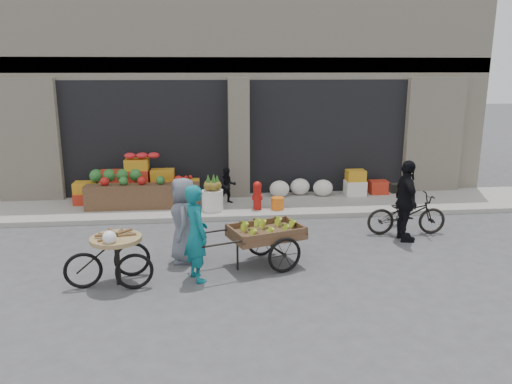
{
  "coord_description": "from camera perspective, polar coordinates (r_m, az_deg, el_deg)",
  "views": [
    {
      "loc": [
        -0.87,
        -8.28,
        3.53
      ],
      "look_at": [
        0.1,
        1.4,
        1.1
      ],
      "focal_mm": 35.0,
      "sensor_mm": 36.0,
      "label": 1
    }
  ],
  "objects": [
    {
      "name": "tricycle_cart",
      "position": [
        8.61,
        -15.67,
        -6.67
      ],
      "size": [
        1.46,
        0.99,
        0.95
      ],
      "rotation": [
        0.0,
        0.0,
        0.2
      ],
      "color": "#9E7F51",
      "rests_on": "ground"
    },
    {
      "name": "vendor_grey",
      "position": [
        9.29,
        -8.25,
        -3.22
      ],
      "size": [
        0.54,
        0.8,
        1.6
      ],
      "primitive_type": "imported",
      "rotation": [
        0.0,
        0.0,
        -1.54
      ],
      "color": "slate",
      "rests_on": "ground"
    },
    {
      "name": "vendor_woman",
      "position": [
        8.45,
        -6.87,
        -4.7
      ],
      "size": [
        0.61,
        0.72,
        1.67
      ],
      "primitive_type": "imported",
      "rotation": [
        0.0,
        0.0,
        1.98
      ],
      "color": "#0E636D",
      "rests_on": "ground"
    },
    {
      "name": "pineapple_bin",
      "position": [
        12.3,
        -4.99,
        -0.93
      ],
      "size": [
        0.52,
        0.52,
        0.5
      ],
      "primitive_type": "cylinder",
      "color": "silver",
      "rests_on": "sidewalk"
    },
    {
      "name": "orange_bucket",
      "position": [
        12.35,
        2.48,
        -1.3
      ],
      "size": [
        0.32,
        0.32,
        0.3
      ],
      "primitive_type": "cylinder",
      "color": "orange",
      "rests_on": "sidewalk"
    },
    {
      "name": "cyclist",
      "position": [
        10.75,
        16.78,
        -1.0
      ],
      "size": [
        0.46,
        1.02,
        1.71
      ],
      "primitive_type": "imported",
      "rotation": [
        0.0,
        0.0,
        1.53
      ],
      "color": "black",
      "rests_on": "ground"
    },
    {
      "name": "sidewalk",
      "position": [
        12.89,
        -1.66,
        -1.6
      ],
      "size": [
        18.0,
        2.2,
        0.12
      ],
      "primitive_type": "cube",
      "color": "gray",
      "rests_on": "ground"
    },
    {
      "name": "bicycle",
      "position": [
        11.29,
        16.82,
        -2.43
      ],
      "size": [
        1.74,
        0.67,
        0.9
      ],
      "primitive_type": "imported",
      "rotation": [
        0.0,
        0.0,
        1.53
      ],
      "color": "black",
      "rests_on": "ground"
    },
    {
      "name": "seated_person",
      "position": [
        12.84,
        -3.26,
        0.73
      ],
      "size": [
        0.51,
        0.43,
        0.93
      ],
      "primitive_type": "imported",
      "rotation": [
        0.0,
        0.0,
        0.17
      ],
      "color": "black",
      "rests_on": "sidewalk"
    },
    {
      "name": "banana_cart",
      "position": [
        9.05,
        0.89,
        -4.46
      ],
      "size": [
        2.34,
        1.51,
        0.91
      ],
      "rotation": [
        0.0,
        0.0,
        0.33
      ],
      "color": "brown",
      "rests_on": "ground"
    },
    {
      "name": "ground",
      "position": [
        9.05,
        0.25,
        -8.95
      ],
      "size": [
        80.0,
        80.0,
        0.0
      ],
      "primitive_type": "plane",
      "color": "#424244",
      "rests_on": "ground"
    },
    {
      "name": "fruit_display",
      "position": [
        13.08,
        -12.68,
        1.05
      ],
      "size": [
        3.1,
        1.12,
        1.24
      ],
      "color": "#B52B19",
      "rests_on": "sidewalk"
    },
    {
      "name": "building",
      "position": [
        16.34,
        -2.77,
        13.45
      ],
      "size": [
        14.0,
        6.45,
        7.0
      ],
      "color": "beige",
      "rests_on": "ground"
    },
    {
      "name": "right_bay_goods",
      "position": [
        13.8,
        9.04,
        0.77
      ],
      "size": [
        3.35,
        0.6,
        0.7
      ],
      "color": "silver",
      "rests_on": "sidewalk"
    },
    {
      "name": "fire_hydrant",
      "position": [
        12.28,
        0.14,
        -0.26
      ],
      "size": [
        0.22,
        0.22,
        0.71
      ],
      "color": "#A5140F",
      "rests_on": "sidewalk"
    }
  ]
}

